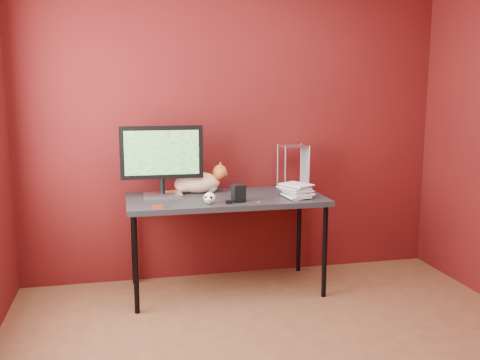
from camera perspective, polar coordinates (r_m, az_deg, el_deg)
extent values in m
cube|color=#500F10|center=(4.43, -0.60, 6.26)|extent=(3.50, 0.02, 2.60)
cube|color=black|center=(4.10, -1.54, -2.06)|extent=(1.50, 0.70, 0.04)
cylinder|color=black|center=(3.84, -11.06, -8.88)|extent=(0.04, 0.04, 0.71)
cylinder|color=black|center=(4.11, 9.02, -7.56)|extent=(0.04, 0.04, 0.71)
cylinder|color=black|center=(4.41, -11.29, -6.42)|extent=(0.04, 0.04, 0.71)
cylinder|color=black|center=(4.65, 6.30, -5.45)|extent=(0.04, 0.04, 0.71)
cube|color=#BABABF|center=(4.14, -8.23, -1.60)|extent=(0.29, 0.21, 0.02)
cylinder|color=black|center=(4.13, -8.26, -0.61)|extent=(0.04, 0.04, 0.12)
cube|color=black|center=(4.09, -8.34, 2.93)|extent=(0.63, 0.05, 0.40)
cube|color=#144E17|center=(4.09, -8.34, 2.93)|extent=(0.56, 0.02, 0.33)
ellipsoid|color=orange|center=(4.25, -4.53, -0.26)|extent=(0.38, 0.24, 0.17)
ellipsoid|color=orange|center=(4.26, -5.92, -0.48)|extent=(0.19, 0.18, 0.13)
sphere|color=white|center=(4.25, -3.13, -0.59)|extent=(0.11, 0.11, 0.11)
sphere|color=#D16328|center=(4.23, -2.17, 0.86)|extent=(0.11, 0.11, 0.11)
cone|color=#D16328|center=(4.20, -2.10, 1.57)|extent=(0.04, 0.04, 0.05)
cone|color=#D16328|center=(4.25, -2.10, 1.68)|extent=(0.04, 0.04, 0.05)
cylinder|color=red|center=(4.24, -2.37, 0.24)|extent=(0.08, 0.08, 0.01)
cylinder|color=#D16328|center=(4.22, -7.21, -1.30)|extent=(0.19, 0.08, 0.03)
ellipsoid|color=white|center=(3.84, -3.26, -1.93)|extent=(0.09, 0.09, 0.08)
ellipsoid|color=black|center=(3.80, -3.43, -1.89)|extent=(0.02, 0.01, 0.03)
ellipsoid|color=black|center=(3.81, -2.92, -1.87)|extent=(0.02, 0.01, 0.03)
cube|color=black|center=(3.81, -3.17, -2.24)|extent=(0.05, 0.02, 0.00)
cylinder|color=black|center=(3.92, -0.16, -2.20)|extent=(0.11, 0.11, 0.02)
cube|color=black|center=(3.91, -0.16, -1.29)|extent=(0.10, 0.09, 0.11)
imported|color=beige|center=(4.04, 5.02, -0.33)|extent=(0.19, 0.24, 0.23)
imported|color=beige|center=(4.01, 5.07, 2.89)|extent=(0.21, 0.26, 0.23)
imported|color=beige|center=(3.99, 5.12, 6.16)|extent=(0.23, 0.27, 0.23)
imported|color=beige|center=(3.98, 5.17, 9.44)|extent=(0.24, 0.28, 0.23)
imported|color=beige|center=(3.99, 5.22, 12.73)|extent=(0.26, 0.28, 0.23)
cylinder|color=#BABABF|center=(4.31, 4.74, 1.20)|extent=(0.01, 0.01, 0.36)
cylinder|color=#BABABF|center=(4.37, 7.37, 1.29)|extent=(0.01, 0.01, 0.36)
cylinder|color=#BABABF|center=(4.47, 4.08, 1.52)|extent=(0.01, 0.01, 0.36)
cylinder|color=#BABABF|center=(4.53, 6.63, 1.60)|extent=(0.01, 0.01, 0.36)
cube|color=#BABABF|center=(4.45, 5.67, -0.79)|extent=(0.22, 0.19, 0.01)
cube|color=#BABABF|center=(4.40, 5.74, 3.62)|extent=(0.22, 0.19, 0.01)
cube|color=#AE250D|center=(3.75, -8.79, -2.86)|extent=(0.09, 0.05, 0.02)
cube|color=black|center=(3.84, -1.17, -2.37)|extent=(0.05, 0.04, 0.02)
cylinder|color=#BABABF|center=(3.92, 2.11, -2.29)|extent=(0.04, 0.04, 0.00)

